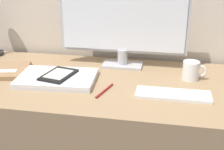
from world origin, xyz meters
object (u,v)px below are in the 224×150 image
object	(u,v)px
ereader	(59,75)
notebook	(11,70)
keyboard	(173,94)
coffee_mug	(191,70)
pen	(104,91)
monitor	(123,23)
laptop	(57,78)

from	to	relation	value
ereader	notebook	world-z (taller)	ereader
keyboard	coffee_mug	bearing A→B (deg)	67.96
keyboard	pen	xyz separation A→B (m)	(-0.28, -0.01, -0.00)
monitor	pen	bearing A→B (deg)	-94.68
ereader	coffee_mug	bearing A→B (deg)	12.62
laptop	coffee_mug	world-z (taller)	coffee_mug
laptop	ereader	size ratio (longest dim) A/B	1.87
monitor	pen	xyz separation A→B (m)	(-0.03, -0.32, -0.22)
monitor	keyboard	xyz separation A→B (m)	(0.26, -0.31, -0.22)
monitor	ereader	distance (m)	0.40
monitor	coffee_mug	size ratio (longest dim) A/B	5.84
monitor	keyboard	distance (m)	0.46
notebook	pen	distance (m)	0.51
notebook	keyboard	bearing A→B (deg)	-8.72
coffee_mug	ereader	bearing A→B (deg)	-167.38
laptop	ereader	xyz separation A→B (m)	(0.01, 0.00, 0.02)
notebook	pen	world-z (taller)	notebook
notebook	coffee_mug	distance (m)	0.86
ereader	monitor	bearing A→B (deg)	44.46
monitor	notebook	world-z (taller)	monitor
ereader	pen	world-z (taller)	ereader
ereader	notebook	distance (m)	0.27
coffee_mug	pen	size ratio (longest dim) A/B	0.75
laptop	ereader	bearing A→B (deg)	0.15
keyboard	coffee_mug	distance (m)	0.21
laptop	pen	distance (m)	0.25
keyboard	coffee_mug	world-z (taller)	coffee_mug
laptop	pen	bearing A→B (deg)	-17.38
laptop	coffee_mug	xyz separation A→B (m)	(0.60, 0.13, 0.03)
coffee_mug	monitor	bearing A→B (deg)	160.80
monitor	keyboard	world-z (taller)	monitor
keyboard	laptop	xyz separation A→B (m)	(-0.52, 0.06, 0.01)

